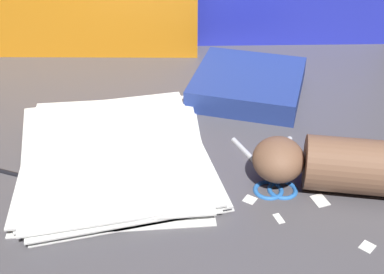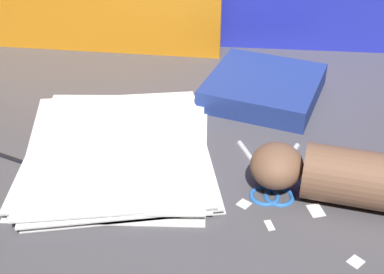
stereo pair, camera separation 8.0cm
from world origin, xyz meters
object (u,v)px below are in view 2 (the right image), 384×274
book_closed (264,87)px  scissors (271,180)px  hand_forearm (375,181)px  paper_stack (119,149)px

book_closed → scissors: 0.26m
book_closed → scissors: bearing=-95.9°
hand_forearm → book_closed: bearing=108.7°
paper_stack → book_closed: 0.32m
book_closed → hand_forearm: hand_forearm is taller
paper_stack → scissors: (0.23, -0.08, -0.00)m
book_closed → hand_forearm: bearing=-71.3°
paper_stack → scissors: 0.25m
book_closed → hand_forearm: size_ratio=0.78×
scissors → hand_forearm: 0.15m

